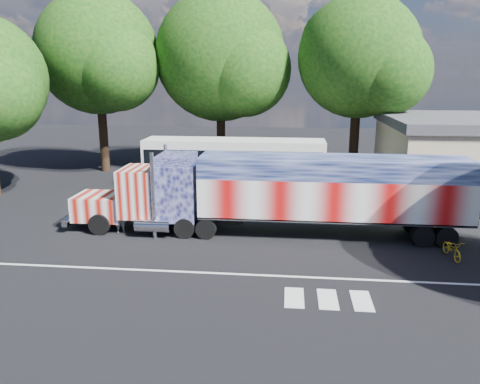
# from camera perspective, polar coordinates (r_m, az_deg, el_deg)

# --- Properties ---
(ground) EXTENTS (100.00, 100.00, 0.00)m
(ground) POSITION_cam_1_polar(r_m,az_deg,el_deg) (22.00, -0.82, -6.73)
(ground) COLOR black
(lane_markings) EXTENTS (30.00, 2.67, 0.01)m
(lane_markings) POSITION_cam_1_polar(r_m,az_deg,el_deg) (18.41, 3.15, -11.10)
(lane_markings) COLOR silver
(lane_markings) RESTS_ON ground
(semi_truck) EXTENTS (19.99, 3.16, 4.26)m
(semi_truck) POSITION_cam_1_polar(r_m,az_deg,el_deg) (23.22, 5.09, 0.04)
(semi_truck) COLOR black
(semi_truck) RESTS_ON ground
(coach_bus) EXTENTS (12.21, 2.84, 3.55)m
(coach_bus) POSITION_cam_1_polar(r_m,az_deg,el_deg) (31.93, -0.72, 3.37)
(coach_bus) COLOR white
(coach_bus) RESTS_ON ground
(woman) EXTENTS (0.68, 0.57, 1.57)m
(woman) POSITION_cam_1_polar(r_m,az_deg,el_deg) (24.49, -14.37, -3.03)
(woman) COLOR slate
(woman) RESTS_ON ground
(bicycle) EXTENTS (0.78, 1.68, 0.85)m
(bicycle) POSITION_cam_1_polar(r_m,az_deg,el_deg) (22.62, 24.44, -6.32)
(bicycle) COLOR gold
(bicycle) RESTS_ON ground
(tree_nw_a) EXTENTS (9.96, 9.49, 14.14)m
(tree_nw_a) POSITION_cam_1_polar(r_m,az_deg,el_deg) (39.67, -16.78, 15.81)
(tree_nw_a) COLOR black
(tree_nw_a) RESTS_ON ground
(tree_ne_a) EXTENTS (9.26, 8.81, 13.45)m
(tree_ne_a) POSITION_cam_1_polar(r_m,az_deg,el_deg) (36.15, 14.56, 15.59)
(tree_ne_a) COLOR black
(tree_ne_a) RESTS_ON ground
(tree_n_mid) EXTENTS (10.76, 10.24, 14.31)m
(tree_n_mid) POSITION_cam_1_polar(r_m,az_deg,el_deg) (38.50, -2.17, 16.14)
(tree_n_mid) COLOR black
(tree_n_mid) RESTS_ON ground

